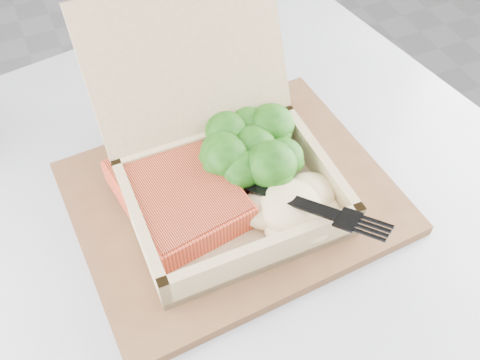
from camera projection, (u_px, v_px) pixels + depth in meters
name	position (u px, v px, depth m)	size (l,w,h in m)	color
cafe_table	(226.00, 303.00, 0.70)	(0.84, 0.84, 0.71)	black
serving_tray	(233.00, 198.00, 0.58)	(0.33, 0.26, 0.01)	brown
takeout_container	(218.00, 155.00, 0.54)	(0.21, 0.23, 0.18)	tan
salmon_fillet	(178.00, 193.00, 0.54)	(0.10, 0.14, 0.03)	#DE522B
broccoli_pile	(254.00, 151.00, 0.57)	(0.12, 0.12, 0.04)	#2D771A
mashed_potatoes	(290.00, 206.00, 0.53)	(0.11, 0.09, 0.04)	beige
plastic_fork	(263.00, 187.00, 0.52)	(0.11, 0.16, 0.03)	black
receipt	(147.00, 119.00, 0.66)	(0.07, 0.14, 0.00)	white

